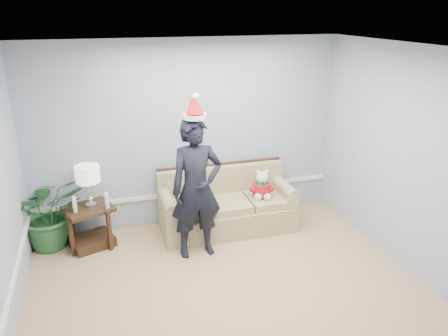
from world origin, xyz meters
TOP-DOWN VIEW (x-y plane):
  - room_shell at (0.00, 0.00)m, footprint 4.54×5.04m
  - wainscot_trim at (-1.18, 1.18)m, footprint 4.49×4.99m
  - sofa at (0.44, 2.10)m, footprint 1.92×0.84m
  - side_table at (-1.47, 2.12)m, footprint 0.73×0.67m
  - table_lamp at (-1.43, 2.15)m, footprint 0.32×0.32m
  - candle_pair at (-1.43, 2.02)m, footprint 0.46×0.06m
  - houseplant at (-1.98, 2.28)m, footprint 1.02×0.91m
  - man at (-0.13, 1.52)m, footprint 0.69×0.48m
  - santa_hat at (-0.13, 1.53)m, footprint 0.29×0.33m
  - teddy_bear at (0.95, 1.96)m, footprint 0.32×0.33m

SIDE VIEW (x-z plane):
  - side_table at x=-1.47m, z-range -0.06..0.51m
  - sofa at x=0.44m, z-range -0.13..0.76m
  - wainscot_trim at x=-1.18m, z-range 0.42..0.48m
  - houseplant at x=-1.98m, z-range 0.00..1.03m
  - teddy_bear at x=0.95m, z-range 0.41..0.84m
  - candle_pair at x=-1.43m, z-range 0.57..0.79m
  - man at x=-0.13m, z-range 0.00..1.84m
  - table_lamp at x=-1.43m, z-range 0.73..1.29m
  - room_shell at x=0.00m, z-range -0.02..2.72m
  - santa_hat at x=-0.13m, z-range 1.80..2.13m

